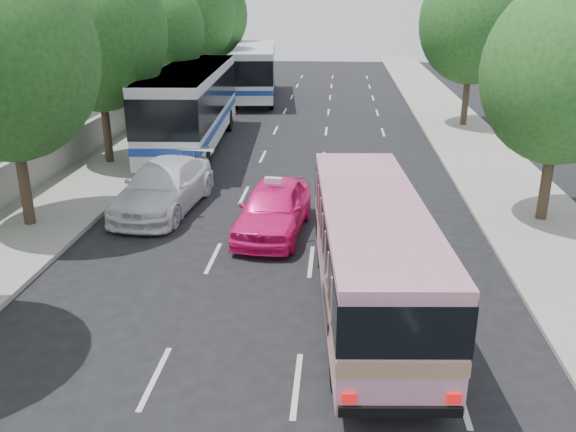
# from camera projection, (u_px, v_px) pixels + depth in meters

# --- Properties ---
(ground) EXTENTS (120.00, 120.00, 0.00)m
(ground) POSITION_uv_depth(u_px,v_px,m) (260.00, 331.00, 14.13)
(ground) COLOR black
(ground) RESTS_ON ground
(sidewalk_left) EXTENTS (4.00, 90.00, 0.15)m
(sidewalk_left) POSITION_uv_depth(u_px,v_px,m) (153.00, 134.00, 33.49)
(sidewalk_left) COLOR #9E998E
(sidewalk_left) RESTS_ON ground
(sidewalk_right) EXTENTS (4.00, 90.00, 0.12)m
(sidewalk_right) POSITION_uv_depth(u_px,v_px,m) (467.00, 141.00, 32.16)
(sidewalk_right) COLOR #9E998E
(sidewalk_right) RESTS_ON ground
(low_wall) EXTENTS (0.30, 90.00, 1.50)m
(low_wall) POSITION_uv_depth(u_px,v_px,m) (119.00, 119.00, 33.35)
(low_wall) COLOR #9E998E
(low_wall) RESTS_ON sidewalk_left
(tree_left_b) EXTENTS (5.70, 5.70, 8.88)m
(tree_left_b) POSITION_uv_depth(u_px,v_px,m) (5.00, 48.00, 18.35)
(tree_left_b) COLOR #38281E
(tree_left_b) RESTS_ON ground
(tree_left_c) EXTENTS (6.00, 6.00, 9.35)m
(tree_left_c) POSITION_uv_depth(u_px,v_px,m) (97.00, 25.00, 25.75)
(tree_left_c) COLOR #38281E
(tree_left_c) RESTS_ON ground
(tree_left_d) EXTENTS (5.52, 5.52, 8.60)m
(tree_left_d) POSITION_uv_depth(u_px,v_px,m) (155.00, 27.00, 33.40)
(tree_left_d) COLOR #38281E
(tree_left_d) RESTS_ON ground
(tree_left_e) EXTENTS (6.30, 6.30, 9.82)m
(tree_left_e) POSITION_uv_depth(u_px,v_px,m) (190.00, 8.00, 40.60)
(tree_left_e) COLOR #38281E
(tree_left_e) RESTS_ON ground
(tree_left_f) EXTENTS (5.88, 5.88, 9.16)m
(tree_left_f) POSITION_uv_depth(u_px,v_px,m) (211.00, 12.00, 48.25)
(tree_left_f) COLOR #38281E
(tree_left_f) RESTS_ON ground
(tree_right_near) EXTENTS (5.10, 5.10, 7.95)m
(tree_right_near) POSITION_uv_depth(u_px,v_px,m) (567.00, 67.00, 19.09)
(tree_right_near) COLOR #38281E
(tree_right_near) RESTS_ON ground
(tree_right_far) EXTENTS (6.00, 6.00, 9.35)m
(tree_right_far) POSITION_uv_depth(u_px,v_px,m) (475.00, 17.00, 33.72)
(tree_right_far) COLOR #38281E
(tree_right_far) RESTS_ON ground
(pink_bus) EXTENTS (3.00, 9.17, 2.87)m
(pink_bus) POSITION_uv_depth(u_px,v_px,m) (371.00, 245.00, 14.34)
(pink_bus) COLOR pink
(pink_bus) RESTS_ON ground
(pink_taxi) EXTENTS (2.46, 5.13, 1.69)m
(pink_taxi) POSITION_uv_depth(u_px,v_px,m) (273.00, 208.00, 19.68)
(pink_taxi) COLOR #FF1681
(pink_taxi) RESTS_ON ground
(white_pickup) EXTENTS (2.98, 6.10, 1.71)m
(white_pickup) POSITION_uv_depth(u_px,v_px,m) (164.00, 187.00, 21.83)
(white_pickup) COLOR white
(white_pickup) RESTS_ON ground
(tour_coach_front) EXTENTS (3.66, 13.45, 3.98)m
(tour_coach_front) POSITION_uv_depth(u_px,v_px,m) (192.00, 101.00, 29.98)
(tour_coach_front) COLOR silver
(tour_coach_front) RESTS_ON ground
(tour_coach_rear) EXTENTS (3.97, 12.90, 3.80)m
(tour_coach_rear) POSITION_uv_depth(u_px,v_px,m) (255.00, 67.00, 44.50)
(tour_coach_rear) COLOR silver
(tour_coach_rear) RESTS_ON ground
(taxi_roof_sign) EXTENTS (0.56, 0.23, 0.18)m
(taxi_roof_sign) POSITION_uv_depth(u_px,v_px,m) (273.00, 180.00, 19.36)
(taxi_roof_sign) COLOR silver
(taxi_roof_sign) RESTS_ON pink_taxi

